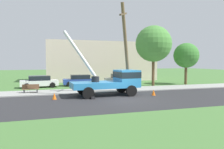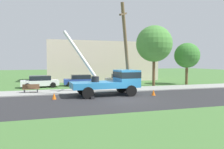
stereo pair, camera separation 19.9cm
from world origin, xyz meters
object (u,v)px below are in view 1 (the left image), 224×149
roadside_tree_near (153,44)px  roadside_tree_far (186,56)px  leaning_utility_pole (126,48)px  parked_sedan_blue (80,80)px  utility_truck (114,80)px  traffic_cone_curbside (127,90)px  parked_sedan_silver (121,79)px  traffic_cone_behind (54,96)px  park_bench (31,89)px  parked_sedan_white (39,82)px  traffic_cone_ahead (154,92)px

roadside_tree_near → roadside_tree_far: 5.44m
leaning_utility_pole → parked_sedan_blue: size_ratio=1.96×
utility_truck → roadside_tree_far: (12.38, 6.20, 2.56)m
traffic_cone_curbside → utility_truck: bearing=-151.0°
leaning_utility_pole → parked_sedan_silver: (2.40, 8.43, -3.78)m
traffic_cone_behind → roadside_tree_near: bearing=27.5°
utility_truck → park_bench: utility_truck is taller
leaning_utility_pole → park_bench: bearing=165.4°
parked_sedan_white → park_bench: size_ratio=2.84×
traffic_cone_ahead → park_bench: 11.93m
utility_truck → traffic_cone_behind: (-5.41, -0.77, -1.13)m
parked_sedan_white → roadside_tree_far: 19.64m
parked_sedan_silver → parked_sedan_blue: bearing=-176.5°
parked_sedan_blue → park_bench: parked_sedan_blue is taller
park_bench → roadside_tree_near: roadside_tree_near is taller
utility_truck → park_bench: bearing=155.9°
traffic_cone_curbside → parked_sedan_white: (-8.59, 7.48, 0.43)m
park_bench → roadside_tree_far: 20.41m
roadside_tree_far → traffic_cone_behind: bearing=-158.6°
utility_truck → traffic_cone_curbside: (1.73, 0.96, -1.13)m
utility_truck → park_bench: (-7.52, 3.36, -0.95)m
utility_truck → roadside_tree_far: bearing=26.6°
parked_sedan_white → parked_sedan_blue: (5.07, 0.62, 0.00)m
roadside_tree_near → leaning_utility_pole: bearing=-139.3°
traffic_cone_ahead → traffic_cone_curbside: same height
roadside_tree_far → parked_sedan_white: bearing=173.3°
roadside_tree_near → traffic_cone_ahead: bearing=-117.5°
traffic_cone_curbside → traffic_cone_behind: bearing=-166.4°
roadside_tree_near → roadside_tree_far: size_ratio=1.36×
traffic_cone_curbside → roadside_tree_near: roadside_tree_near is taller
traffic_cone_behind → parked_sedan_silver: parked_sedan_silver is taller
utility_truck → parked_sedan_white: bearing=129.1°
traffic_cone_curbside → parked_sedan_blue: size_ratio=0.13×
traffic_cone_ahead → roadside_tree_far: bearing=40.0°
utility_truck → parked_sedan_silver: size_ratio=1.52×
park_bench → roadside_tree_near: size_ratio=0.21×
leaning_utility_pole → roadside_tree_near: (5.57, 4.79, 0.91)m
traffic_cone_ahead → traffic_cone_curbside: bearing=127.6°
parked_sedan_blue → park_bench: bearing=-135.2°
parked_sedan_blue → roadside_tree_far: bearing=-11.4°
traffic_cone_behind → parked_sedan_blue: size_ratio=0.13×
traffic_cone_behind → roadside_tree_far: 19.46m
roadside_tree_near → utility_truck: bearing=-141.1°
parked_sedan_blue → parked_sedan_silver: 5.78m
parked_sedan_blue → roadside_tree_far: (14.16, -2.86, 3.26)m
utility_truck → parked_sedan_blue: utility_truck is taller
roadside_tree_near → traffic_cone_curbside: bearing=-138.4°
park_bench → roadside_tree_far: bearing=8.1°
park_bench → parked_sedan_white: bearing=82.5°
parked_sedan_silver → parked_sedan_white: bearing=-174.9°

